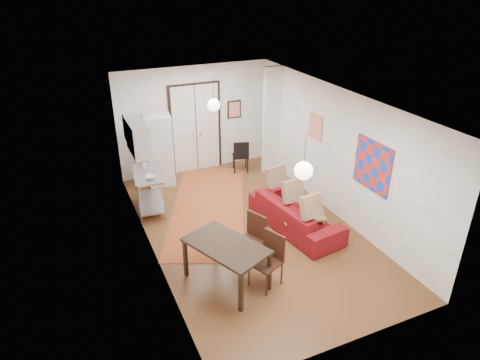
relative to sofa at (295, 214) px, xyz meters
name	(u,v)px	position (x,y,z in m)	size (l,w,h in m)	color
floor	(249,229)	(-0.93, 0.37, -0.34)	(7.00, 7.00, 0.00)	brown
ceiling	(250,99)	(-0.93, 0.37, 2.56)	(4.20, 7.00, 0.02)	white
wall_back	(195,119)	(-0.93, 3.87, 1.11)	(4.20, 0.02, 2.90)	white
wall_front	(358,266)	(-0.93, -3.13, 1.11)	(4.20, 0.02, 2.90)	white
wall_left	(147,188)	(-3.03, 0.37, 1.11)	(0.02, 7.00, 2.90)	white
wall_right	(335,153)	(1.17, 0.37, 1.11)	(0.02, 7.00, 2.90)	white
double_doors	(196,129)	(-0.93, 3.82, 0.86)	(1.44, 0.06, 2.50)	silver
stub_partition	(272,121)	(0.92, 2.92, 1.11)	(0.50, 0.10, 2.90)	white
wall_cabinet	(138,138)	(-2.85, 1.87, 1.56)	(0.35, 1.00, 0.70)	silver
painting_popart	(373,166)	(1.14, -0.88, 1.31)	(0.05, 1.00, 1.00)	red
painting_abstract	(316,127)	(1.14, 1.17, 1.46)	(0.05, 0.50, 0.60)	#F3E9CB
poster_back	(234,109)	(0.22, 3.84, 1.26)	(0.40, 0.03, 0.50)	red
print_left	(126,129)	(-3.00, 2.37, 1.61)	(0.03, 0.44, 0.54)	#955E3E
pendant_back	(214,105)	(-0.93, 2.37, 1.91)	(0.30, 0.30, 0.80)	white
pendant_front	(304,171)	(-0.93, -1.63, 1.91)	(0.30, 0.30, 0.80)	white
kilim_rug	(209,207)	(-1.41, 1.62, -0.34)	(1.65, 4.41, 0.01)	#AB4C2A
sofa	(295,214)	(0.00, 0.00, 0.00)	(2.33, 0.91, 0.68)	maroon
coffee_table	(302,218)	(0.06, -0.20, 0.01)	(1.00, 0.70, 0.40)	tan
potted_plant	(307,207)	(0.16, -0.20, 0.26)	(0.35, 0.31, 0.39)	#366F32
kitchen_counter	(149,186)	(-2.68, 2.08, 0.28)	(0.79, 1.32, 0.95)	#AFB2B4
bowl	(151,177)	(-2.68, 1.78, 0.64)	(0.22, 0.22, 0.05)	silver
soap_bottle	(145,165)	(-2.68, 2.33, 0.71)	(0.09, 0.09, 0.20)	teal
fridge	(159,150)	(-2.08, 3.39, 0.59)	(0.66, 0.66, 1.86)	silver
dining_table	(226,249)	(-2.05, -1.08, 0.38)	(1.36, 1.68, 0.81)	black
dining_chair_near	(247,235)	(-1.45, -0.63, 0.24)	(0.63, 0.75, 1.01)	#361A11
dining_chair_far	(263,255)	(-1.45, -1.33, 0.24)	(0.63, 0.75, 1.01)	#361A11
black_side_chair	(239,152)	(0.12, 3.29, 0.20)	(0.53, 0.53, 0.92)	black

